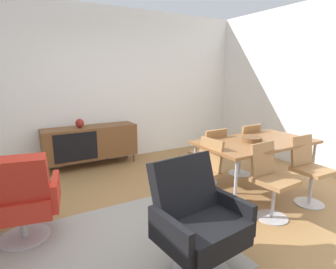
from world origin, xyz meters
TOP-DOWN VIEW (x-y plane):
  - ground_plane at (0.00, 0.00)m, footprint 8.32×8.32m
  - wall_back at (0.00, 2.60)m, footprint 6.80×0.12m
  - wall_right at (3.20, 0.00)m, footprint 0.12×5.60m
  - sideboard at (-0.11, 2.30)m, footprint 1.60×0.45m
  - vase_cobalt at (-0.27, 2.30)m, footprint 0.14×0.14m
  - dining_table at (1.56, 0.06)m, footprint 1.60×0.90m
  - wooden_bowl_on_table at (1.48, 0.06)m, footprint 0.26×0.26m
  - dining_chair_near_window at (0.67, 0.06)m, footprint 0.45×0.42m
  - dining_chair_front_right at (1.91, -0.50)m, footprint 0.41×0.43m
  - dining_chair_back_right at (1.91, 0.62)m, footprint 0.41×0.43m
  - dining_chair_front_left at (1.20, -0.50)m, footprint 0.42×0.45m
  - dining_chair_back_left at (1.21, 0.62)m, footprint 0.41×0.44m
  - lounge_chair_red at (-1.30, 0.36)m, footprint 0.80×0.76m
  - armchair_black_shell at (-0.03, -0.79)m, footprint 0.77×0.71m
  - area_rug at (-0.66, -0.22)m, footprint 2.20×1.70m

SIDE VIEW (x-z plane):
  - ground_plane at x=0.00m, z-range 0.00..0.00m
  - area_rug at x=-0.66m, z-range 0.00..0.01m
  - sideboard at x=-0.11m, z-range 0.08..0.80m
  - lounge_chair_red at x=-1.30m, z-range -0.01..0.94m
  - armchair_black_shell at x=-0.03m, z-range -0.01..0.94m
  - dining_chair_near_window at x=0.67m, z-range 0.04..0.90m
  - dining_chair_front_right at x=1.91m, z-range 0.04..0.90m
  - dining_chair_back_right at x=1.91m, z-range 0.04..0.90m
  - dining_chair_front_left at x=1.20m, z-range 0.04..0.90m
  - dining_chair_back_left at x=1.21m, z-range 0.04..0.90m
  - dining_table at x=1.56m, z-range 0.33..1.07m
  - wooden_bowl_on_table at x=1.48m, z-range 0.74..0.80m
  - vase_cobalt at x=-0.27m, z-range 0.72..0.87m
  - wall_back at x=0.00m, z-range 0.00..2.80m
  - wall_right at x=3.20m, z-range 0.00..2.80m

